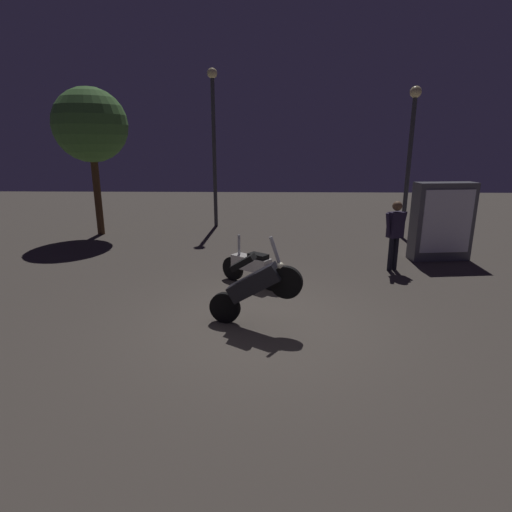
% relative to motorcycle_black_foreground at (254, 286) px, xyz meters
% --- Properties ---
extents(ground_plane, '(40.00, 40.00, 0.00)m').
position_rel_motorcycle_black_foreground_xyz_m(ground_plane, '(0.12, 0.10, -0.74)').
color(ground_plane, '#4C443D').
extents(motorcycle_black_foreground, '(1.63, 0.53, 1.63)m').
position_rel_motorcycle_black_foreground_xyz_m(motorcycle_black_foreground, '(0.00, 0.00, 0.00)').
color(motorcycle_black_foreground, black).
rests_on(motorcycle_black_foreground, ground_plane).
extents(motorcycle_white_parked_left, '(1.39, 1.08, 1.11)m').
position_rel_motorcycle_black_foreground_xyz_m(motorcycle_white_parked_left, '(-0.13, 2.16, -0.31)').
color(motorcycle_white_parked_left, black).
rests_on(motorcycle_white_parked_left, ground_plane).
extents(person_rider_beside, '(0.64, 0.38, 1.75)m').
position_rel_motorcycle_black_foreground_xyz_m(person_rider_beside, '(3.38, 3.36, 0.30)').
color(person_rider_beside, black).
rests_on(person_rider_beside, ground_plane).
extents(streetlamp_near, '(0.36, 0.36, 5.64)m').
position_rel_motorcycle_black_foreground_xyz_m(streetlamp_near, '(-1.73, 8.90, 2.78)').
color(streetlamp_near, '#38383D').
rests_on(streetlamp_near, ground_plane).
extents(streetlamp_far, '(0.36, 0.36, 4.80)m').
position_rel_motorcycle_black_foreground_xyz_m(streetlamp_far, '(4.80, 7.06, 2.32)').
color(streetlamp_far, '#38383D').
rests_on(streetlamp_far, ground_plane).
extents(tree_left_bg, '(2.40, 2.40, 4.87)m').
position_rel_motorcycle_black_foreground_xyz_m(tree_left_bg, '(-5.60, 7.37, 2.89)').
color(tree_left_bg, '#4C331E').
rests_on(tree_left_bg, ground_plane).
extents(kiosk_billboard, '(1.65, 0.70, 2.10)m').
position_rel_motorcycle_black_foreground_xyz_m(kiosk_billboard, '(4.96, 4.42, 0.31)').
color(kiosk_billboard, '#595960').
rests_on(kiosk_billboard, ground_plane).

